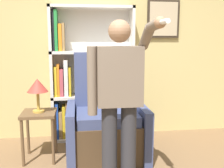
# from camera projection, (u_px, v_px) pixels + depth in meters

# --- Properties ---
(wall_back) EXTENTS (8.00, 0.11, 2.80)m
(wall_back) POSITION_uv_depth(u_px,v_px,m) (95.00, 44.00, 3.91)
(wall_back) COLOR tan
(wall_back) RESTS_ON ground_plane
(bookcase) EXTENTS (1.19, 0.28, 1.94)m
(bookcase) POSITION_uv_depth(u_px,v_px,m) (84.00, 77.00, 3.81)
(bookcase) COLOR silver
(bookcase) RESTS_ON ground_plane
(armchair) EXTENTS (0.98, 0.83, 1.30)m
(armchair) POSITION_uv_depth(u_px,v_px,m) (106.00, 124.00, 3.35)
(armchair) COLOR #4C3823
(armchair) RESTS_ON ground_plane
(person_standing) EXTENTS (0.57, 0.78, 1.65)m
(person_standing) POSITION_uv_depth(u_px,v_px,m) (119.00, 97.00, 2.45)
(person_standing) COLOR #2D2D33
(person_standing) RESTS_ON ground_plane
(side_table) EXTENTS (0.40, 0.40, 0.60)m
(side_table) POSITION_uv_depth(u_px,v_px,m) (39.00, 121.00, 3.19)
(side_table) COLOR brown
(side_table) RESTS_ON ground_plane
(table_lamp) EXTENTS (0.25, 0.25, 0.41)m
(table_lamp) POSITION_uv_depth(u_px,v_px,m) (37.00, 87.00, 3.12)
(table_lamp) COLOR gold
(table_lamp) RESTS_ON side_table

